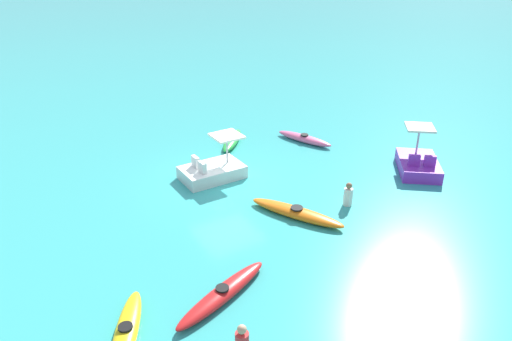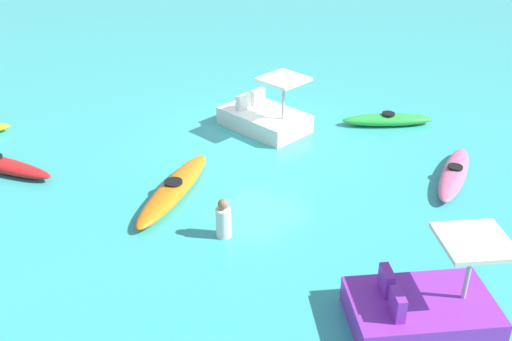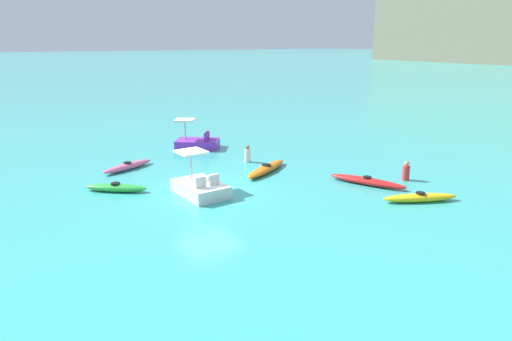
# 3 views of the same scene
# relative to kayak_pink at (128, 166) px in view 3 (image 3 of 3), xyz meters

# --- Properties ---
(ground_plane) EXTENTS (600.00, 600.00, 0.00)m
(ground_plane) POSITION_rel_kayak_pink_xyz_m (5.00, 1.54, -0.16)
(ground_plane) COLOR #38ADA8
(kayak_pink) EXTENTS (1.48, 2.88, 0.37)m
(kayak_pink) POSITION_rel_kayak_pink_xyz_m (0.00, 0.00, 0.00)
(kayak_pink) COLOR pink
(kayak_pink) RESTS_ON ground_plane
(kayak_green) EXTENTS (2.22, 2.32, 0.37)m
(kayak_green) POSITION_rel_kayak_pink_xyz_m (2.93, -1.61, 0.00)
(kayak_green) COLOR green
(kayak_green) RESTS_ON ground_plane
(kayak_orange) EXTENTS (2.11, 3.41, 0.37)m
(kayak_orange) POSITION_rel_kayak_pink_xyz_m (4.28, 5.17, -0.00)
(kayak_orange) COLOR orange
(kayak_orange) RESTS_ON ground_plane
(kayak_red) EXTENTS (3.38, 1.70, 0.37)m
(kayak_red) POSITION_rel_kayak_pink_xyz_m (8.42, 7.46, -0.00)
(kayak_red) COLOR red
(kayak_red) RESTS_ON ground_plane
(kayak_yellow) EXTENTS (1.92, 2.85, 0.37)m
(kayak_yellow) POSITION_rel_kayak_pink_xyz_m (11.03, 7.47, -0.00)
(kayak_yellow) COLOR yellow
(kayak_yellow) RESTS_ON ground_plane
(pedal_boat_white) EXTENTS (2.45, 1.51, 1.68)m
(pedal_boat_white) POSITION_rel_kayak_pink_xyz_m (5.32, 1.02, 0.17)
(pedal_boat_white) COLOR white
(pedal_boat_white) RESTS_ON ground_plane
(pedal_boat_purple) EXTENTS (2.69, 2.80, 1.68)m
(pedal_boat_purple) POSITION_rel_kayak_pink_xyz_m (-2.02, 4.92, 0.17)
(pedal_boat_purple) COLOR purple
(pedal_boat_purple) RESTS_ON ground_plane
(person_near_shore) EXTENTS (0.35, 0.35, 0.88)m
(person_near_shore) POSITION_rel_kayak_pink_xyz_m (2.26, 5.49, 0.22)
(person_near_shore) COLOR silver
(person_near_shore) RESTS_ON ground_plane
(person_by_kayaks) EXTENTS (0.45, 0.45, 0.88)m
(person_by_kayaks) POSITION_rel_kayak_pink_xyz_m (8.96, 9.39, 0.22)
(person_by_kayaks) COLOR red
(person_by_kayaks) RESTS_ON ground_plane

